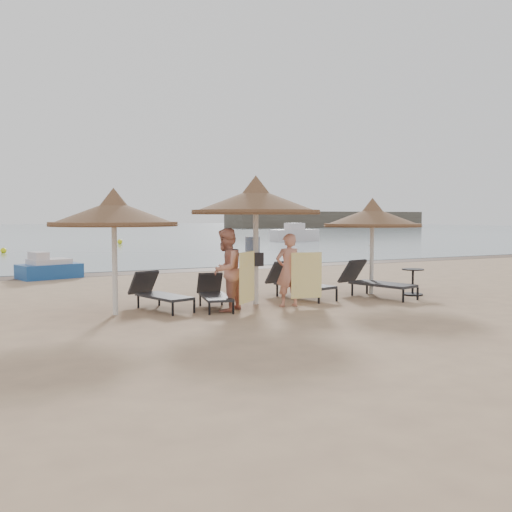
{
  "coord_description": "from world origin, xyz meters",
  "views": [
    {
      "loc": [
        -6.68,
        -11.71,
        2.12
      ],
      "look_at": [
        -0.17,
        1.2,
        1.11
      ],
      "focal_mm": 40.0,
      "sensor_mm": 36.0,
      "label": 1
    }
  ],
  "objects_px": {
    "palapa_right": "(372,217)",
    "person_left": "(226,263)",
    "palapa_left": "(114,214)",
    "lounger_near_left": "(214,293)",
    "lounger_far_right": "(373,280)",
    "lounger_far_left": "(158,292)",
    "palapa_center": "(256,202)",
    "person_right": "(288,264)",
    "side_table": "(413,283)",
    "lounger_near_right": "(297,282)",
    "pedal_boat": "(49,268)"
  },
  "relations": [
    {
      "from": "palapa_center",
      "to": "lounger_near_left",
      "type": "xyz_separation_m",
      "value": [
        -1.13,
        -0.08,
        -2.12
      ]
    },
    {
      "from": "lounger_near_left",
      "to": "person_right",
      "type": "relative_size",
      "value": 0.91
    },
    {
      "from": "palapa_center",
      "to": "lounger_near_right",
      "type": "height_order",
      "value": "palapa_center"
    },
    {
      "from": "palapa_center",
      "to": "person_right",
      "type": "xyz_separation_m",
      "value": [
        0.52,
        -0.66,
        -1.47
      ]
    },
    {
      "from": "lounger_far_right",
      "to": "person_right",
      "type": "relative_size",
      "value": 1.11
    },
    {
      "from": "palapa_right",
      "to": "person_left",
      "type": "bearing_deg",
      "value": -170.4
    },
    {
      "from": "lounger_far_left",
      "to": "person_right",
      "type": "height_order",
      "value": "person_right"
    },
    {
      "from": "lounger_near_left",
      "to": "lounger_near_right",
      "type": "xyz_separation_m",
      "value": [
        2.61,
        0.61,
        0.07
      ]
    },
    {
      "from": "lounger_near_right",
      "to": "person_left",
      "type": "height_order",
      "value": "person_left"
    },
    {
      "from": "palapa_right",
      "to": "lounger_near_left",
      "type": "height_order",
      "value": "palapa_right"
    },
    {
      "from": "palapa_left",
      "to": "palapa_right",
      "type": "relative_size",
      "value": 1.04
    },
    {
      "from": "side_table",
      "to": "person_right",
      "type": "height_order",
      "value": "person_right"
    },
    {
      "from": "lounger_near_right",
      "to": "lounger_near_left",
      "type": "bearing_deg",
      "value": -178.57
    },
    {
      "from": "palapa_right",
      "to": "palapa_left",
      "type": "bearing_deg",
      "value": -178.71
    },
    {
      "from": "person_left",
      "to": "person_right",
      "type": "distance_m",
      "value": 1.58
    },
    {
      "from": "lounger_far_left",
      "to": "person_left",
      "type": "xyz_separation_m",
      "value": [
        1.27,
        -1.0,
        0.7
      ]
    },
    {
      "from": "lounger_far_left",
      "to": "lounger_far_right",
      "type": "height_order",
      "value": "lounger_far_right"
    },
    {
      "from": "person_left",
      "to": "person_right",
      "type": "height_order",
      "value": "person_left"
    },
    {
      "from": "palapa_left",
      "to": "lounger_near_left",
      "type": "xyz_separation_m",
      "value": [
        2.25,
        -0.09,
        -1.82
      ]
    },
    {
      "from": "palapa_center",
      "to": "palapa_right",
      "type": "distance_m",
      "value": 3.65
    },
    {
      "from": "palapa_center",
      "to": "person_right",
      "type": "height_order",
      "value": "palapa_center"
    },
    {
      "from": "lounger_near_right",
      "to": "pedal_boat",
      "type": "relative_size",
      "value": 0.98
    },
    {
      "from": "palapa_right",
      "to": "person_left",
      "type": "height_order",
      "value": "palapa_right"
    },
    {
      "from": "lounger_far_right",
      "to": "lounger_near_left",
      "type": "bearing_deg",
      "value": 163.24
    },
    {
      "from": "lounger_far_left",
      "to": "side_table",
      "type": "bearing_deg",
      "value": -22.58
    },
    {
      "from": "person_left",
      "to": "person_right",
      "type": "bearing_deg",
      "value": 135.56
    },
    {
      "from": "lounger_far_right",
      "to": "person_left",
      "type": "bearing_deg",
      "value": 170.19
    },
    {
      "from": "lounger_far_left",
      "to": "lounger_near_left",
      "type": "bearing_deg",
      "value": -36.33
    },
    {
      "from": "palapa_right",
      "to": "lounger_near_right",
      "type": "relative_size",
      "value": 1.22
    },
    {
      "from": "palapa_right",
      "to": "lounger_far_right",
      "type": "distance_m",
      "value": 1.73
    },
    {
      "from": "lounger_far_right",
      "to": "person_left",
      "type": "distance_m",
      "value": 4.49
    },
    {
      "from": "side_table",
      "to": "person_right",
      "type": "relative_size",
      "value": 0.36
    },
    {
      "from": "lounger_near_right",
      "to": "person_right",
      "type": "xyz_separation_m",
      "value": [
        -0.96,
        -1.19,
        0.58
      ]
    },
    {
      "from": "person_right",
      "to": "pedal_boat",
      "type": "bearing_deg",
      "value": -58.88
    },
    {
      "from": "lounger_near_left",
      "to": "person_left",
      "type": "bearing_deg",
      "value": -69.62
    },
    {
      "from": "lounger_far_right",
      "to": "side_table",
      "type": "height_order",
      "value": "lounger_far_right"
    },
    {
      "from": "lounger_far_left",
      "to": "person_right",
      "type": "relative_size",
      "value": 0.99
    },
    {
      "from": "lounger_far_right",
      "to": "lounger_far_left",
      "type": "bearing_deg",
      "value": 159.08
    },
    {
      "from": "palapa_right",
      "to": "side_table",
      "type": "xyz_separation_m",
      "value": [
        0.88,
        -0.65,
        -1.76
      ]
    },
    {
      "from": "palapa_left",
      "to": "side_table",
      "type": "relative_size",
      "value": 3.89
    },
    {
      "from": "lounger_far_left",
      "to": "lounger_near_right",
      "type": "xyz_separation_m",
      "value": [
        3.8,
        0.15,
        0.04
      ]
    },
    {
      "from": "lounger_near_right",
      "to": "person_left",
      "type": "distance_m",
      "value": 2.86
    },
    {
      "from": "palapa_left",
      "to": "lounger_far_left",
      "type": "distance_m",
      "value": 2.12
    },
    {
      "from": "palapa_left",
      "to": "palapa_right",
      "type": "height_order",
      "value": "palapa_left"
    },
    {
      "from": "lounger_far_right",
      "to": "lounger_near_right",
      "type": "bearing_deg",
      "value": 143.36
    },
    {
      "from": "lounger_near_left",
      "to": "lounger_far_right",
      "type": "height_order",
      "value": "lounger_far_right"
    },
    {
      "from": "side_table",
      "to": "pedal_boat",
      "type": "xyz_separation_m",
      "value": [
        -8.26,
        8.79,
        0.01
      ]
    },
    {
      "from": "lounger_far_left",
      "to": "person_right",
      "type": "distance_m",
      "value": 3.09
    },
    {
      "from": "lounger_near_right",
      "to": "lounger_far_right",
      "type": "xyz_separation_m",
      "value": [
        1.89,
        -0.76,
        0.01
      ]
    },
    {
      "from": "person_left",
      "to": "lounger_near_left",
      "type": "bearing_deg",
      "value": -124.91
    }
  ]
}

